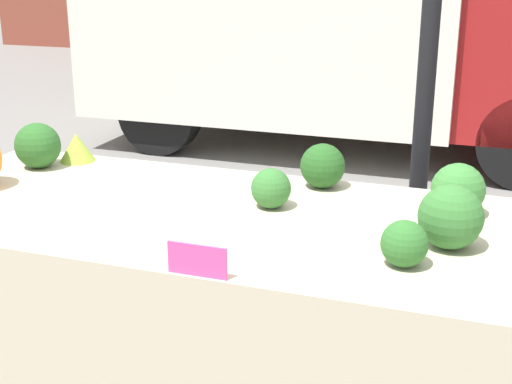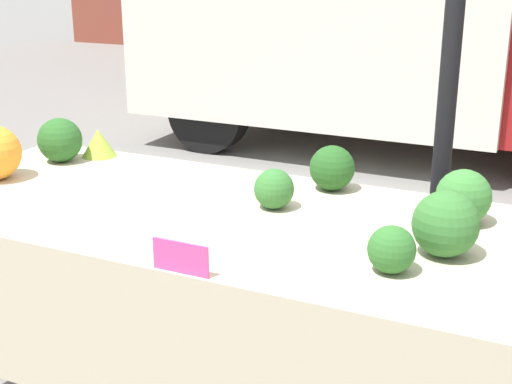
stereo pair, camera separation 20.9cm
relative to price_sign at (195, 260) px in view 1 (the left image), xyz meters
The scene contains 10 objects.
tent_pole 1.39m from the price_sign, 72.93° to the left, with size 0.07×0.07×2.61m.
market_table 0.39m from the price_sign, 89.23° to the left, with size 2.32×0.88×0.80m.
romanesco_head 1.14m from the price_sign, 136.79° to the left, with size 0.13×0.13×0.11m.
broccoli_head_0 0.79m from the price_sign, 81.37° to the left, with size 0.15×0.15×0.15m.
broccoli_head_1 0.52m from the price_sign, 25.79° to the left, with size 0.12×0.12×0.12m.
broccoli_head_2 1.13m from the price_sign, 144.17° to the left, with size 0.17×0.17×0.17m.
broccoli_head_3 0.86m from the price_sign, 48.93° to the left, with size 0.16×0.16×0.16m.
broccoli_head_4 0.53m from the price_sign, 87.96° to the left, with size 0.12×0.12×0.12m.
broccoli_head_5 0.68m from the price_sign, 34.35° to the left, with size 0.17×0.17×0.17m.
price_sign is the anchor object (origin of this frame).
Camera 1 is at (0.66, -1.87, 1.54)m, focal length 50.00 mm.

